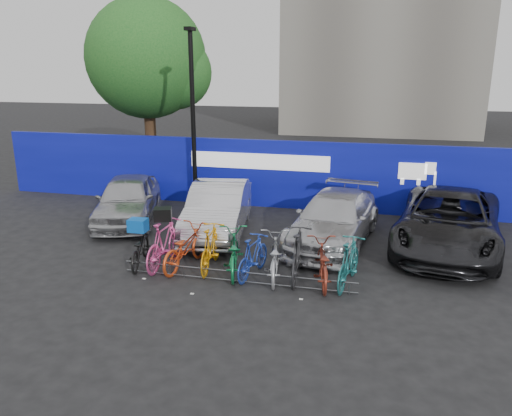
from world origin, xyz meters
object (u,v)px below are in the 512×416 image
(car_2, at_px, (334,219))
(car_1, at_px, (218,209))
(bike_2, at_px, (185,247))
(bike_5, at_px, (253,256))
(bike_6, at_px, (274,257))
(bike_7, at_px, (298,254))
(car_0, at_px, (128,199))
(tree, at_px, (152,61))
(bike_8, at_px, (322,263))
(car_3, at_px, (449,221))
(bike_1, at_px, (164,243))
(bike_4, at_px, (233,253))
(bike_3, at_px, (211,248))
(bike_0, at_px, (140,248))
(bike_rack, at_px, (236,276))
(bike_9, at_px, (349,262))
(lamppost, at_px, (193,115))

(car_2, bearing_deg, car_1, -171.33)
(bike_2, distance_m, bike_5, 1.79)
(bike_6, xyz_separation_m, bike_7, (0.55, 0.08, 0.09))
(car_0, bearing_deg, bike_7, -45.31)
(tree, relative_size, car_1, 1.70)
(bike_8, bearing_deg, tree, -59.87)
(car_3, xyz_separation_m, bike_1, (-7.08, -2.98, -0.18))
(bike_5, height_order, bike_6, bike_6)
(bike_7, bearing_deg, car_0, -30.82)
(car_1, height_order, bike_4, car_1)
(bike_6, bearing_deg, bike_1, -11.03)
(bike_3, xyz_separation_m, bike_4, (0.60, -0.10, -0.04))
(bike_3, relative_size, bike_6, 0.95)
(car_3, xyz_separation_m, bike_0, (-7.72, -3.09, -0.34))
(bike_rack, xyz_separation_m, bike_7, (1.34, 0.60, 0.45))
(bike_0, distance_m, bike_4, 2.43)
(bike_6, bearing_deg, car_0, -40.57)
(car_3, height_order, bike_4, car_3)
(bike_7, distance_m, bike_8, 0.63)
(car_0, relative_size, bike_3, 2.35)
(bike_3, bearing_deg, car_1, -80.36)
(bike_0, height_order, bike_1, bike_1)
(tree, bearing_deg, bike_9, -47.54)
(car_3, distance_m, bike_9, 3.98)
(bike_4, xyz_separation_m, bike_9, (2.78, -0.08, 0.04))
(car_2, distance_m, bike_8, 2.89)
(car_0, height_order, car_2, car_0)
(car_0, bearing_deg, bike_6, -48.26)
(car_2, xyz_separation_m, bike_1, (-3.99, -2.75, -0.10))
(bike_5, bearing_deg, car_2, -109.59)
(bike_4, relative_size, bike_9, 1.07)
(car_1, relative_size, bike_5, 2.73)
(lamppost, relative_size, bike_4, 3.07)
(bike_8, bearing_deg, car_1, -50.54)
(bike_8, bearing_deg, car_0, -37.15)
(bike_3, relative_size, bike_7, 0.92)
(tree, relative_size, bike_4, 3.92)
(car_3, distance_m, bike_8, 4.41)
(car_1, height_order, bike_5, car_1)
(lamppost, relative_size, bike_7, 3.02)
(bike_1, bearing_deg, bike_3, -174.19)
(car_2, distance_m, bike_4, 3.54)
(car_1, relative_size, bike_4, 2.31)
(bike_6, distance_m, bike_9, 1.75)
(bike_2, bearing_deg, car_0, -34.64)
(bike_rack, xyz_separation_m, bike_8, (1.94, 0.45, 0.34))
(bike_rack, relative_size, car_3, 0.99)
(bike_1, height_order, bike_7, bike_7)
(car_0, bearing_deg, bike_2, -62.13)
(car_1, relative_size, bike_7, 2.27)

